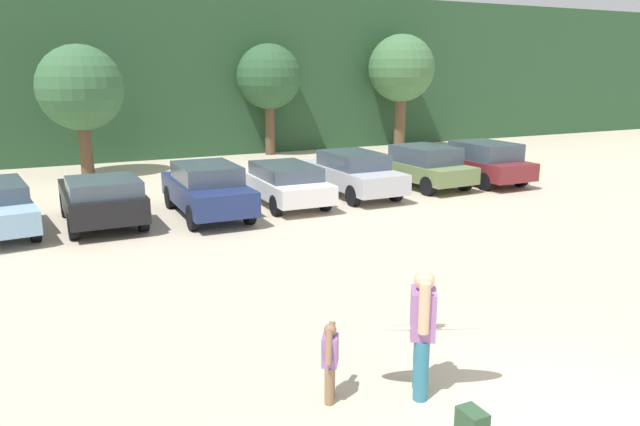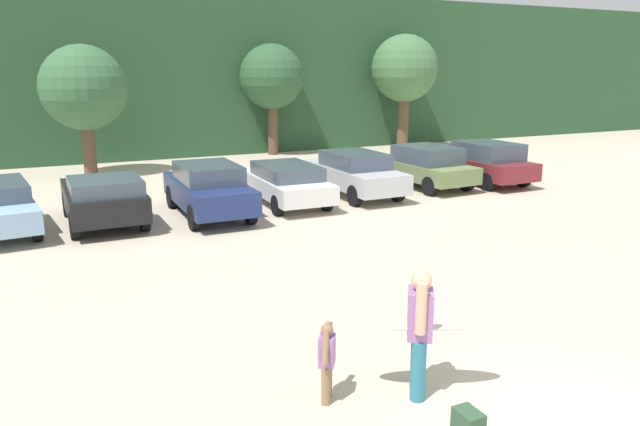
{
  "view_description": "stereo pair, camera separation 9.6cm",
  "coord_description": "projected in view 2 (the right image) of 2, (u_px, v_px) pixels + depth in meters",
  "views": [
    {
      "loc": [
        -5.58,
        -4.19,
        4.21
      ],
      "look_at": [
        -0.24,
        6.71,
        1.29
      ],
      "focal_mm": 33.66,
      "sensor_mm": 36.0,
      "label": 1
    },
    {
      "loc": [
        -5.49,
        -4.23,
        4.21
      ],
      "look_at": [
        -0.24,
        6.71,
        1.29
      ],
      "focal_mm": 33.66,
      "sensor_mm": 36.0,
      "label": 2
    }
  ],
  "objects": [
    {
      "name": "parked_car_black",
      "position": [
        103.0,
        198.0,
        16.5
      ],
      "size": [
        1.97,
        4.13,
        1.42
      ],
      "rotation": [
        0.0,
        0.0,
        1.58
      ],
      "color": "black",
      "rests_on": "ground_plane"
    },
    {
      "name": "tree_right",
      "position": [
        84.0,
        89.0,
        23.5
      ],
      "size": [
        3.34,
        3.34,
        5.17
      ],
      "color": "brown",
      "rests_on": "ground_plane"
    },
    {
      "name": "parked_car_white",
      "position": [
        285.0,
        182.0,
        19.1
      ],
      "size": [
        1.9,
        4.51,
        1.3
      ],
      "rotation": [
        0.0,
        0.0,
        1.54
      ],
      "color": "white",
      "rests_on": "ground_plane"
    },
    {
      "name": "parked_car_olive_green",
      "position": [
        426.0,
        166.0,
        21.77
      ],
      "size": [
        2.07,
        4.1,
        1.51
      ],
      "rotation": [
        0.0,
        0.0,
        1.63
      ],
      "color": "#6B7F4C",
      "rests_on": "ground_plane"
    },
    {
      "name": "tree_center_left",
      "position": [
        272.0,
        78.0,
        29.48
      ],
      "size": [
        3.18,
        3.18,
        5.44
      ],
      "color": "brown",
      "rests_on": "ground_plane"
    },
    {
      "name": "hillside_ridge",
      "position": [
        136.0,
        73.0,
        32.99
      ],
      "size": [
        108.0,
        12.0,
        7.97
      ],
      "primitive_type": "cube",
      "color": "#284C2D",
      "rests_on": "ground_plane"
    },
    {
      "name": "parked_car_silver",
      "position": [
        354.0,
        172.0,
        20.38
      ],
      "size": [
        1.81,
        4.57,
        1.49
      ],
      "rotation": [
        0.0,
        0.0,
        1.57
      ],
      "color": "silver",
      "rests_on": "ground_plane"
    },
    {
      "name": "person_child",
      "position": [
        327.0,
        358.0,
        7.69
      ],
      "size": [
        0.37,
        0.5,
        1.07
      ],
      "rotation": [
        0.0,
        0.0,
        2.56
      ],
      "color": "#8C6B4C",
      "rests_on": "ground_plane"
    },
    {
      "name": "surfboard_cream",
      "position": [
        426.0,
        327.0,
        7.88
      ],
      "size": [
        1.76,
        1.14,
        0.22
      ],
      "rotation": [
        0.0,
        0.0,
        2.72
      ],
      "color": "beige"
    },
    {
      "name": "person_adult",
      "position": [
        420.0,
        326.0,
        7.76
      ],
      "size": [
        0.51,
        0.64,
        1.73
      ],
      "rotation": [
        0.0,
        0.0,
        2.56
      ],
      "color": "teal",
      "rests_on": "ground_plane"
    },
    {
      "name": "tree_center",
      "position": [
        405.0,
        69.0,
        31.82
      ],
      "size": [
        3.53,
        3.53,
        6.03
      ],
      "color": "brown",
      "rests_on": "ground_plane"
    },
    {
      "name": "parked_car_maroon",
      "position": [
        481.0,
        161.0,
        22.67
      ],
      "size": [
        1.88,
        4.68,
        1.57
      ],
      "rotation": [
        0.0,
        0.0,
        1.58
      ],
      "color": "maroon",
      "rests_on": "ground_plane"
    },
    {
      "name": "parked_car_navy",
      "position": [
        208.0,
        188.0,
        17.52
      ],
      "size": [
        1.85,
        4.49,
        1.54
      ],
      "rotation": [
        0.0,
        0.0,
        1.56
      ],
      "color": "navy",
      "rests_on": "ground_plane"
    }
  ]
}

